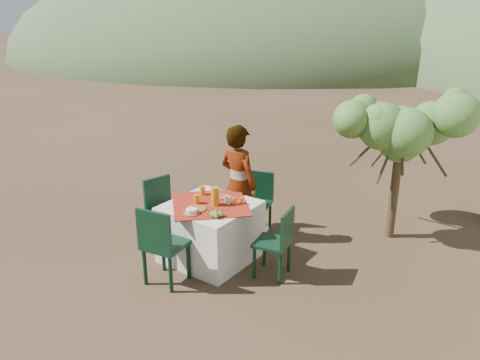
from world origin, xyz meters
name	(u,v)px	position (x,y,z in m)	size (l,w,h in m)	color
ground	(237,270)	(0.00, 0.00, 0.00)	(160.00, 160.00, 0.00)	#342717
table	(211,231)	(-0.46, 0.07, 0.38)	(1.30, 1.30, 0.76)	white
chair_far	(258,199)	(-0.45, 1.16, 0.48)	(0.49, 0.49, 0.86)	black
chair_near	(161,243)	(-0.52, -0.76, 0.54)	(0.51, 0.51, 0.97)	black
chair_left	(163,207)	(-1.31, 0.07, 0.51)	(0.50, 0.50, 0.91)	black
chair_right	(278,240)	(0.48, 0.18, 0.48)	(0.47, 0.47, 0.87)	black
person	(239,184)	(-0.49, 0.72, 0.82)	(0.60, 0.40, 1.65)	#8C6651
shrub_tree	(407,135)	(1.29, 2.09, 1.48)	(1.60, 1.57, 1.88)	#4A3925
hill_near_left	(272,53)	(-18.00, 30.00, 0.00)	(40.00, 40.00, 16.00)	#3E542F
plate_far	(220,197)	(-0.49, 0.32, 0.77)	(0.22, 0.22, 0.01)	brown
plate_near	(196,209)	(-0.48, -0.18, 0.77)	(0.25, 0.25, 0.01)	brown
glass_far	(203,191)	(-0.74, 0.26, 0.82)	(0.07, 0.07, 0.11)	orange
glass_near	(196,199)	(-0.61, -0.02, 0.82)	(0.07, 0.07, 0.12)	orange
juice_pitcher	(215,196)	(-0.38, 0.07, 0.88)	(0.11, 0.11, 0.23)	orange
bowl_plate	(192,213)	(-0.45, -0.30, 0.77)	(0.21, 0.21, 0.01)	brown
white_bowl	(191,211)	(-0.45, -0.30, 0.80)	(0.13, 0.13, 0.05)	white
jar_left	(234,201)	(-0.20, 0.22, 0.81)	(0.05, 0.05, 0.09)	#C76F23
jar_right	(242,200)	(-0.14, 0.30, 0.80)	(0.05, 0.05, 0.08)	#C76F23
napkin_holder	(228,200)	(-0.28, 0.20, 0.81)	(0.08, 0.04, 0.10)	white
fruit_cluster	(216,214)	(-0.15, -0.20, 0.80)	(0.14, 0.13, 0.07)	#639536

